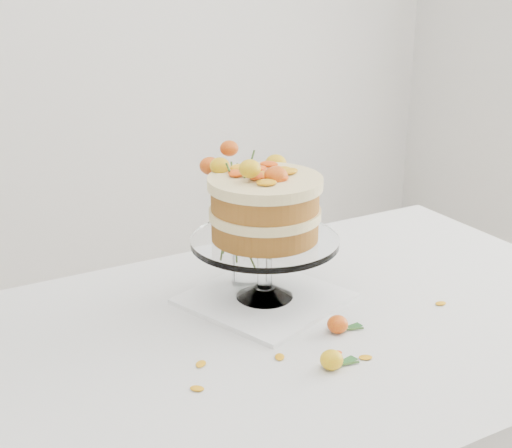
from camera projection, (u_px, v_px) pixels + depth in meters
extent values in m
cube|color=tan|center=(304.00, 332.00, 1.49)|extent=(1.40, 0.90, 0.04)
cylinder|color=tan|center=(405.00, 340.00, 2.20)|extent=(0.06, 0.06, 0.71)
cube|color=silver|center=(305.00, 323.00, 1.48)|extent=(1.42, 0.92, 0.01)
cube|color=silver|center=(210.00, 285.00, 1.89)|extent=(1.42, 0.01, 0.20)
cube|color=white|center=(265.00, 298.00, 1.57)|extent=(0.38, 0.38, 0.01)
cylinder|color=white|center=(265.00, 265.00, 1.54)|extent=(0.03, 0.03, 0.10)
cylinder|color=white|center=(265.00, 241.00, 1.52)|extent=(0.32, 0.32, 0.01)
cylinder|color=olive|center=(265.00, 228.00, 1.51)|extent=(0.29, 0.29, 0.05)
cylinder|color=beige|center=(265.00, 213.00, 1.50)|extent=(0.30, 0.30, 0.02)
cylinder|color=olive|center=(265.00, 198.00, 1.48)|extent=(0.29, 0.29, 0.05)
cylinder|color=beige|center=(265.00, 183.00, 1.47)|extent=(0.31, 0.31, 0.02)
cylinder|color=white|center=(248.00, 287.00, 1.62)|extent=(0.06, 0.06, 0.01)
cylinder|color=white|center=(248.00, 269.00, 1.61)|extent=(0.07, 0.07, 0.08)
ellipsoid|color=gold|center=(332.00, 360.00, 1.30)|extent=(0.04, 0.04, 0.04)
cylinder|color=#335923|center=(346.00, 365.00, 1.31)|extent=(0.05, 0.01, 0.00)
ellipsoid|color=red|center=(338.00, 324.00, 1.43)|extent=(0.04, 0.04, 0.04)
cylinder|color=#335923|center=(351.00, 330.00, 1.44)|extent=(0.05, 0.02, 0.00)
ellipsoid|color=orange|center=(280.00, 357.00, 1.34)|extent=(0.03, 0.02, 0.00)
ellipsoid|color=orange|center=(336.00, 353.00, 1.35)|extent=(0.03, 0.02, 0.00)
ellipsoid|color=orange|center=(365.00, 358.00, 1.34)|extent=(0.03, 0.02, 0.00)
ellipsoid|color=orange|center=(201.00, 364.00, 1.32)|extent=(0.03, 0.02, 0.00)
ellipsoid|color=orange|center=(197.00, 389.00, 1.24)|extent=(0.03, 0.02, 0.00)
ellipsoid|color=orange|center=(441.00, 304.00, 1.55)|extent=(0.03, 0.02, 0.00)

